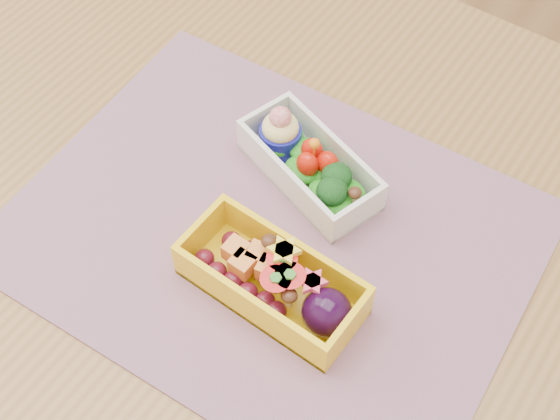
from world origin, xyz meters
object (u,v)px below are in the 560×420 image
Objects in this scene: table at (248,265)px; placemat at (271,233)px; bento_yellow at (275,281)px; bento_white at (309,164)px.

placemat reaches higher than table.
placemat is at bearing 130.43° from bento_yellow.
table is 0.16m from bento_yellow.
table is at bearing 172.17° from placemat.
bento_white is (0.03, 0.07, 0.12)m from table.
placemat is at bearing -66.91° from bento_white.
bento_white reaches higher than table.
bento_white is 0.98× the size of bento_yellow.
bento_white is (-0.01, 0.08, 0.02)m from placemat.
bento_white is at bearing 95.13° from placemat.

